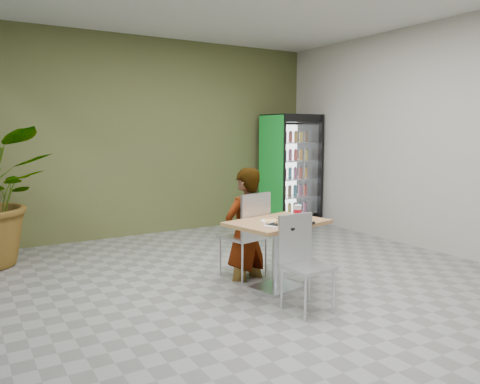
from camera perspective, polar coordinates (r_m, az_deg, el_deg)
name	(u,v)px	position (r m, az deg, el deg)	size (l,w,h in m)	color
ground	(273,295)	(5.00, 4.09, -12.40)	(7.00, 7.00, 0.00)	gray
room_envelope	(275,141)	(4.70, 4.27, 6.27)	(6.00, 7.00, 3.20)	beige
dining_table	(277,241)	(5.01, 4.57, -5.94)	(1.11, 0.88, 0.75)	#A27D45
chair_far	(249,229)	(5.36, 1.15, -4.48)	(0.53, 0.53, 1.00)	silver
chair_near	(301,254)	(4.52, 7.48, -7.52)	(0.41, 0.42, 0.91)	silver
seated_woman	(245,236)	(5.42, 0.65, -5.39)	(0.58, 0.38, 1.58)	black
pizza_plate	(271,220)	(4.92, 3.83, -3.44)	(0.28, 0.22, 0.03)	white
soda_cup	(298,212)	(5.07, 7.03, -2.48)	(0.09, 0.09, 0.16)	white
napkin_stack	(274,226)	(4.66, 4.21, -4.13)	(0.17, 0.17, 0.02)	white
cafeteria_tray	(291,224)	(4.75, 6.20, -3.91)	(0.44, 0.32, 0.02)	black
beverage_fridge	(291,170)	(8.60, 6.23, 2.71)	(0.95, 0.75, 1.99)	black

